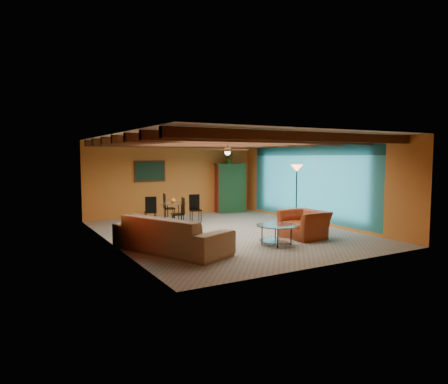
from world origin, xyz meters
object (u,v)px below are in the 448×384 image
armchair (304,224)px  potted_plant (229,159)px  sofa (171,234)px  coffee_table (276,235)px  dining_table (173,209)px  floor_lamp (296,194)px  vase (173,192)px  armoire (229,189)px

armchair → potted_plant: bearing=169.1°
sofa → potted_plant: 6.93m
coffee_table → dining_table: bearing=102.6°
coffee_table → potted_plant: 6.28m
coffee_table → floor_lamp: (2.41, 2.17, 0.71)m
armchair → potted_plant: potted_plant is taller
coffee_table → vase: 4.44m
floor_lamp → potted_plant: (-0.45, 3.52, 1.10)m
sofa → armchair: sofa is taller
sofa → armoire: armoire is taller
coffee_table → floor_lamp: 3.32m
armchair → dining_table: 4.47m
coffee_table → potted_plant: bearing=71.0°
potted_plant → armoire: bearing=0.0°
potted_plant → vase: 3.41m
sofa → floor_lamp: bearing=-97.1°
armoire → vase: armoire is taller
floor_lamp → dining_table: bearing=148.1°
armchair → armoire: 5.43m
dining_table → floor_lamp: size_ratio=0.92×
armoire → vase: (-2.91, -1.42, 0.10)m
dining_table → floor_lamp: bearing=-31.9°
dining_table → armoire: 3.27m
floor_lamp → potted_plant: size_ratio=4.24×
sofa → dining_table: dining_table is taller
sofa → vase: bearing=-47.5°
armchair → vase: (-2.13, 3.93, 0.65)m
coffee_table → floor_lamp: floor_lamp is taller
armoire → floor_lamp: (0.45, -3.52, 0.04)m
potted_plant → coffee_table: bearing=-109.0°
coffee_table → armchair: bearing=16.1°
armoire → floor_lamp: 3.55m
armchair → vase: size_ratio=5.87×
armchair → armoire: armoire is taller
sofa → armoire: size_ratio=1.54×
dining_table → potted_plant: (2.91, 1.42, 1.60)m
sofa → coffee_table: (2.50, -0.64, -0.16)m
armchair → vase: bearing=-154.1°
floor_lamp → vase: 3.96m
potted_plant → sofa: bearing=-131.4°
potted_plant → vase: potted_plant is taller
sofa → armchair: bearing=-119.1°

